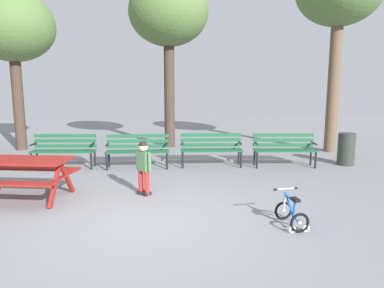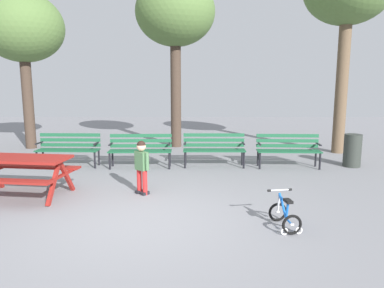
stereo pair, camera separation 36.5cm
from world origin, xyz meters
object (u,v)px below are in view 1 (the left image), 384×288
Objects in this scene: trash_bin at (346,149)px; picnic_table at (20,168)px; park_bench_far_right at (284,147)px; park_bench_far_left at (64,148)px; park_bench_right at (211,147)px; park_bench_left at (138,148)px; child_standing at (143,163)px; kids_bicycle at (291,213)px.

picnic_table is at bearing -160.92° from trash_bin.
park_bench_far_right reaches higher than picnic_table.
park_bench_far_left and park_bench_right have the same top height.
park_bench_left is 1.00× the size of park_bench_far_right.
trash_bin is at bearing -0.21° from park_bench_right.
park_bench_far_left is at bearing 133.07° from child_standing.
park_bench_far_left is 5.70m from park_bench_far_right.
park_bench_left is at bearing 124.64° from kids_bicycle.
park_bench_far_left is at bearing 179.92° from trash_bin.
park_bench_far_left is 1.52× the size of child_standing.
child_standing is at bearing -146.01° from park_bench_far_right.
park_bench_far_right is at bearing 75.08° from kids_bicycle.
picnic_table is at bearing -176.03° from child_standing.
park_bench_far_right is 2.68× the size of kids_bicycle.
park_bench_left is 3.81m from park_bench_far_right.
park_bench_right reaches higher than kids_bicycle.
park_bench_far_right is 4.15m from child_standing.
child_standing is 1.76× the size of kids_bicycle.
park_bench_right is at bearing 3.66° from park_bench_left.
park_bench_right is (3.80, 0.00, 0.00)m from park_bench_far_left.
picnic_table is at bearing -156.58° from park_bench_far_right.
park_bench_right is at bearing 0.05° from park_bench_far_left.
park_bench_far_left is 6.19m from kids_bicycle.
park_bench_right is 4.19m from kids_bicycle.
kids_bicycle is at bearing -55.36° from park_bench_left.
park_bench_right is at bearing 179.79° from trash_bin.
child_standing reaches higher than trash_bin.
park_bench_far_left is 3.31m from child_standing.
kids_bicycle is at bearing -41.39° from park_bench_far_left.
park_bench_left is (1.89, -0.12, 0.00)m from park_bench_far_left.
park_bench_far_right is 1.70m from trash_bin.
trash_bin reaches higher than picnic_table.
park_bench_far_left is 1.90m from park_bench_left.
child_standing reaches higher than kids_bicycle.
child_standing is at bearing -80.97° from park_bench_left.
park_bench_left is 4.83m from kids_bicycle.
kids_bicycle is 4.93m from trash_bin.
park_bench_far_right is 1.90× the size of trash_bin.
park_bench_right is 1.88× the size of trash_bin.
trash_bin is (5.14, 2.41, -0.20)m from child_standing.
picnic_table is 1.21× the size of park_bench_far_left.
child_standing is at bearing 3.97° from picnic_table.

